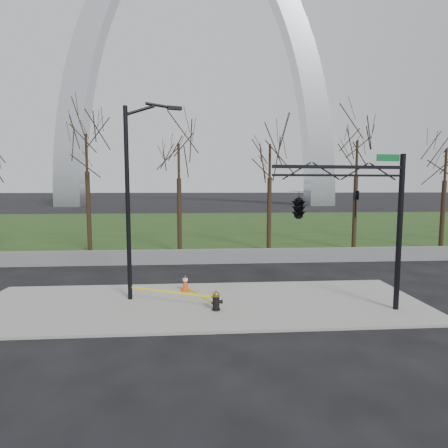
{
  "coord_description": "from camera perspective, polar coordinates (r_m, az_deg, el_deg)",
  "views": [
    {
      "loc": [
        -0.14,
        -14.57,
        4.82
      ],
      "look_at": [
        1.06,
        2.0,
        3.1
      ],
      "focal_mm": 29.55,
      "sensor_mm": 36.0,
      "label": 1
    }
  ],
  "objects": [
    {
      "name": "grass_strip",
      "position": [
        44.83,
        -3.93,
        -0.23
      ],
      "size": [
        120.0,
        40.0,
        0.06
      ],
      "primitive_type": "cube",
      "color": "#193915",
      "rests_on": "ground"
    },
    {
      "name": "tree_row",
      "position": [
        27.09,
        7.07,
        5.25
      ],
      "size": [
        56.22,
        4.0,
        9.05
      ],
      "color": "black",
      "rests_on": "ground"
    },
    {
      "name": "sidewalk",
      "position": [
        15.34,
        -3.49,
        -12.22
      ],
      "size": [
        18.0,
        6.0,
        0.1
      ],
      "primitive_type": "cube",
      "color": "gray",
      "rests_on": "ground"
    },
    {
      "name": "traffic_signal_mast",
      "position": [
        13.73,
        14.47,
        2.91
      ],
      "size": [
        5.09,
        2.52,
        6.0
      ],
      "rotation": [
        0.0,
        0.0,
        0.08
      ],
      "color": "black",
      "rests_on": "ground"
    },
    {
      "name": "fire_hydrant",
      "position": [
        14.32,
        -1.18,
        -11.84
      ],
      "size": [
        0.48,
        0.31,
        0.77
      ],
      "rotation": [
        0.0,
        0.0,
        0.11
      ],
      "color": "black",
      "rests_on": "sidewalk"
    },
    {
      "name": "gateway_arch",
      "position": [
        93.75,
        -4.2,
        23.08
      ],
      "size": [
        66.0,
        6.0,
        65.0
      ],
      "primitive_type": null,
      "color": "silver",
      "rests_on": "ground"
    },
    {
      "name": "traffic_cone",
      "position": [
        16.87,
        -6.0,
        -9.05
      ],
      "size": [
        0.41,
        0.41,
        0.75
      ],
      "rotation": [
        0.0,
        0.0,
        0.06
      ],
      "color": "#DD460B",
      "rests_on": "sidewalk"
    },
    {
      "name": "ground",
      "position": [
        15.35,
        -3.49,
        -12.4
      ],
      "size": [
        500.0,
        500.0,
        0.0
      ],
      "primitive_type": "plane",
      "color": "black",
      "rests_on": "ground"
    },
    {
      "name": "street_light",
      "position": [
        15.58,
        -13.88,
        5.28
      ],
      "size": [
        2.33,
        0.85,
        8.21
      ],
      "rotation": [
        0.0,
        0.0,
        0.29
      ],
      "color": "black",
      "rests_on": "ground"
    },
    {
      "name": "caution_tape",
      "position": [
        15.32,
        -6.28,
        -10.64
      ],
      "size": [
        3.53,
        2.67,
        0.4
      ],
      "color": "yellow",
      "rests_on": "ground"
    },
    {
      "name": "guardrail",
      "position": [
        22.99,
        -3.73,
        -5.05
      ],
      "size": [
        60.0,
        0.3,
        0.9
      ],
      "primitive_type": "cube",
      "color": "#59595B",
      "rests_on": "ground"
    }
  ]
}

